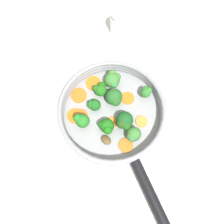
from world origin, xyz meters
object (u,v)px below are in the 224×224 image
(carrot_slice_0, at_px, (126,145))
(broccoli_floret_0, at_px, (82,120))
(carrot_slice_3, at_px, (128,98))
(broccoli_floret_3, at_px, (113,79))
(broccoli_floret_1, at_px, (107,126))
(carrot_slice_5, at_px, (75,116))
(carrot_slice_4, at_px, (112,122))
(broccoli_floret_8, at_px, (124,121))
(broccoli_floret_6, at_px, (94,105))
(salt_shaker, at_px, (117,22))
(broccoli_floret_4, at_px, (146,92))
(broccoli_floret_7, at_px, (133,135))
(carrot_slice_1, at_px, (93,83))
(mushroom_piece_0, at_px, (106,140))
(skillet, at_px, (112,114))
(carrot_slice_2, at_px, (79,95))
(broccoli_floret_2, at_px, (100,89))
(broccoli_floret_5, at_px, (115,98))
(carrot_slice_6, at_px, (142,121))
(carrot_slice_7, at_px, (80,116))

(carrot_slice_0, relative_size, broccoli_floret_0, 0.77)
(carrot_slice_3, relative_size, broccoli_floret_3, 0.75)
(broccoli_floret_1, bearing_deg, carrot_slice_5, -146.84)
(carrot_slice_3, distance_m, carrot_slice_4, 0.08)
(broccoli_floret_1, distance_m, broccoli_floret_8, 0.05)
(broccoli_floret_6, relative_size, salt_shaker, 0.37)
(broccoli_floret_4, bearing_deg, broccoli_floret_1, -81.24)
(broccoli_floret_1, bearing_deg, broccoli_floret_7, 37.91)
(broccoli_floret_3, xyz_separation_m, broccoli_floret_4, (0.08, 0.06, -0.00))
(carrot_slice_1, distance_m, broccoli_floret_4, 0.15)
(broccoli_floret_6, xyz_separation_m, mushroom_piece_0, (0.10, -0.02, -0.02))
(skillet, distance_m, carrot_slice_2, 0.11)
(carrot_slice_4, relative_size, mushroom_piece_0, 1.02)
(skillet, xyz_separation_m, broccoli_floret_2, (-0.07, 0.01, 0.03))
(broccoli_floret_2, xyz_separation_m, broccoli_floret_5, (0.05, 0.02, 0.01))
(carrot_slice_3, distance_m, broccoli_floret_2, 0.08)
(broccoli_floret_1, bearing_deg, broccoli_floret_2, 155.50)
(carrot_slice_0, relative_size, carrot_slice_2, 0.87)
(carrot_slice_4, relative_size, carrot_slice_6, 0.95)
(broccoli_floret_8, bearing_deg, carrot_slice_6, 65.25)
(broccoli_floret_5, xyz_separation_m, broccoli_floret_7, (0.11, -0.02, -0.00))
(carrot_slice_1, relative_size, carrot_slice_7, 1.00)
(salt_shaker, bearing_deg, carrot_slice_1, -54.76)
(broccoli_floret_5, xyz_separation_m, broccoli_floret_8, (0.07, -0.02, 0.00))
(skillet, height_order, mushroom_piece_0, mushroom_piece_0)
(carrot_slice_7, relative_size, broccoli_floret_0, 0.87)
(broccoli_floret_2, bearing_deg, carrot_slice_7, -71.10)
(carrot_slice_0, height_order, carrot_slice_3, carrot_slice_0)
(carrot_slice_3, xyz_separation_m, carrot_slice_5, (-0.04, -0.15, 0.00))
(skillet, distance_m, carrot_slice_0, 0.10)
(carrot_slice_0, bearing_deg, carrot_slice_3, 142.99)
(carrot_slice_7, relative_size, broccoli_floret_3, 0.87)
(broccoli_floret_1, bearing_deg, carrot_slice_3, 113.02)
(carrot_slice_3, xyz_separation_m, broccoli_floret_6, (-0.03, -0.09, 0.02))
(carrot_slice_5, relative_size, broccoli_floret_2, 1.07)
(broccoli_floret_8, bearing_deg, carrot_slice_4, -135.61)
(carrot_slice_7, relative_size, salt_shaker, 0.43)
(carrot_slice_0, distance_m, carrot_slice_1, 0.20)
(carrot_slice_2, relative_size, broccoli_floret_1, 0.96)
(carrot_slice_1, distance_m, carrot_slice_6, 0.18)
(carrot_slice_5, bearing_deg, broccoli_floret_4, 73.57)
(broccoli_floret_5, bearing_deg, mushroom_piece_0, -45.68)
(broccoli_floret_5, bearing_deg, carrot_slice_7, -98.75)
(mushroom_piece_0, bearing_deg, carrot_slice_4, 127.50)
(carrot_slice_5, xyz_separation_m, broccoli_floret_1, (0.08, 0.05, 0.02))
(carrot_slice_2, relative_size, carrot_slice_7, 1.03)
(broccoli_floret_3, bearing_deg, carrot_slice_0, -22.97)
(broccoli_floret_0, relative_size, broccoli_floret_2, 1.27)
(broccoli_floret_1, height_order, broccoli_floret_8, broccoli_floret_8)
(carrot_slice_0, bearing_deg, carrot_slice_6, 112.62)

